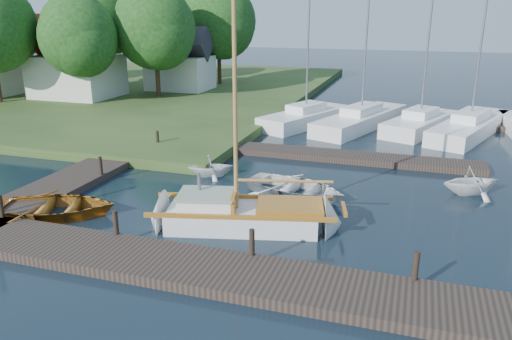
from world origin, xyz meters
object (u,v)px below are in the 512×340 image
(marina_boat_0, at_px, (306,116))
(tree_2, at_px, (79,36))
(tree_7, at_px, (219,20))
(house_a, at_px, (76,65))
(tree_4, at_px, (96,18))
(marina_boat_2, at_px, (420,122))
(house_c, at_px, (180,65))
(marina_boat_3, at_px, (470,125))
(mooring_post_2, at_px, (252,242))
(dinghy, at_px, (51,204))
(marina_boat_1, at_px, (361,118))
(mooring_post_1, at_px, (116,222))
(sailboat, at_px, (247,217))
(mooring_post_3, at_px, (416,266))
(tree_5, at_px, (8,29))
(tender_d, at_px, (472,179))
(tender_b, at_px, (211,164))
(mooring_post_0, at_px, (1,206))
(tree_3, at_px, (155,27))
(tender_c, at_px, (295,185))
(mooring_post_5, at_px, (158,138))
(mooring_post_4, at_px, (101,166))

(marina_boat_0, relative_size, tree_2, 1.26)
(tree_7, bearing_deg, house_a, -128.53)
(tree_2, relative_size, tree_4, 0.81)
(marina_boat_2, height_order, house_c, marina_boat_2)
(marina_boat_3, bearing_deg, mooring_post_2, 179.48)
(marina_boat_0, distance_m, tree_2, 17.60)
(marina_boat_2, bearing_deg, marina_boat_3, -67.44)
(dinghy, distance_m, marina_boat_1, 19.90)
(mooring_post_1, distance_m, sailboat, 4.30)
(mooring_post_3, height_order, tree_7, tree_7)
(marina_boat_3, relative_size, tree_5, 1.42)
(tender_d, bearing_deg, marina_boat_3, -31.77)
(marina_boat_2, height_order, tree_4, marina_boat_2)
(mooring_post_1, xyz_separation_m, marina_boat_1, (5.40, 19.00, -0.14))
(mooring_post_1, bearing_deg, tree_7, 106.16)
(mooring_post_2, distance_m, house_a, 30.14)
(tender_d, relative_size, tree_5, 0.30)
(tender_b, distance_m, marina_boat_0, 11.53)
(tender_d, distance_m, marina_boat_0, 13.70)
(sailboat, bearing_deg, tree_2, 124.14)
(mooring_post_0, distance_m, marina_boat_1, 21.43)
(tender_b, relative_size, tree_3, 0.23)
(tender_c, relative_size, tree_3, 0.47)
(mooring_post_5, xyz_separation_m, tree_4, (-15.00, 17.05, 5.67))
(mooring_post_0, height_order, house_a, house_a)
(mooring_post_0, relative_size, tender_d, 0.33)
(tree_4, bearing_deg, mooring_post_4, -55.78)
(tender_c, distance_m, marina_boat_1, 13.16)
(mooring_post_3, bearing_deg, marina_boat_1, 100.73)
(mooring_post_3, bearing_deg, tree_7, 120.10)
(tree_5, bearing_deg, tree_2, -26.57)
(marina_boat_1, xyz_separation_m, tree_4, (-24.40, 8.05, 5.81))
(tender_d, xyz_separation_m, tree_3, (-22.01, 14.80, 5.18))
(mooring_post_0, xyz_separation_m, dinghy, (1.08, 1.16, -0.24))
(sailboat, relative_size, tree_5, 1.21)
(mooring_post_1, height_order, tender_b, mooring_post_1)
(marina_boat_1, distance_m, tree_3, 17.68)
(sailboat, height_order, tender_b, sailboat)
(mooring_post_1, relative_size, tree_2, 0.10)
(dinghy, height_order, tree_3, tree_3)
(mooring_post_0, distance_m, house_c, 27.84)
(mooring_post_2, distance_m, tender_b, 8.32)
(mooring_post_2, xyz_separation_m, tender_d, (6.51, 8.25, -0.07))
(mooring_post_4, height_order, marina_boat_0, marina_boat_0)
(mooring_post_2, bearing_deg, tender_b, 120.94)
(mooring_post_5, xyz_separation_m, tree_3, (-7.00, 13.05, 5.11))
(marina_boat_1, bearing_deg, house_c, 83.65)
(mooring_post_3, xyz_separation_m, tree_5, (-36.00, 25.05, 4.72))
(mooring_post_2, xyz_separation_m, sailboat, (-0.98, 2.44, -0.36))
(dinghy, relative_size, tender_c, 1.07)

